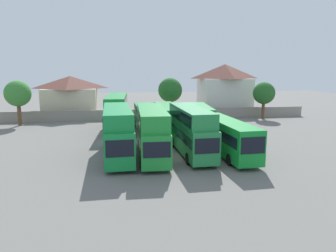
% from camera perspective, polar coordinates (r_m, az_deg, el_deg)
% --- Properties ---
extents(ground, '(140.00, 140.00, 0.00)m').
position_cam_1_polar(ground, '(49.66, -2.56, 0.17)').
color(ground, slate).
extents(depot_boundary_wall, '(56.00, 0.50, 1.80)m').
position_cam_1_polar(depot_boundary_wall, '(55.16, -3.19, 2.12)').
color(depot_boundary_wall, gray).
rests_on(depot_boundary_wall, ground).
extents(bus_1, '(2.97, 11.08, 4.92)m').
position_cam_1_polar(bus_1, '(31.43, -8.97, -0.70)').
color(bus_1, '#15883C').
rests_on(bus_1, ground).
extents(bus_2, '(2.90, 10.98, 4.82)m').
position_cam_1_polar(bus_2, '(31.20, -2.87, -0.77)').
color(bus_2, '#1E8B33').
rests_on(bus_2, ground).
extents(bus_3, '(2.85, 10.99, 4.79)m').
position_cam_1_polar(bus_3, '(32.40, 4.14, -0.41)').
color(bus_3, '#228542').
rests_on(bus_3, ground).
extents(bus_4, '(3.07, 11.61, 3.55)m').
position_cam_1_polar(bus_4, '(32.78, 10.49, -1.64)').
color(bus_4, '#128C2E').
rests_on(bus_4, ground).
extents(bus_5, '(3.20, 11.99, 4.98)m').
position_cam_1_polar(bus_5, '(45.15, -9.13, 2.64)').
color(bus_5, '#178530').
rests_on(bus_5, ground).
extents(bus_6, '(2.87, 10.77, 3.50)m').
position_cam_1_polar(bus_6, '(44.86, -3.94, 1.65)').
color(bus_6, '#108131').
rests_on(bus_6, ground).
extents(bus_7, '(2.84, 11.40, 3.55)m').
position_cam_1_polar(bus_7, '(45.17, -0.17, 1.77)').
color(bus_7, '#228A3A').
rests_on(bus_7, ground).
extents(bus_8, '(3.30, 10.31, 3.41)m').
position_cam_1_polar(bus_8, '(46.21, 5.82, 1.82)').
color(bus_8, '#117E2F').
rests_on(bus_8, ground).
extents(house_terrace_left, '(9.79, 7.78, 7.34)m').
position_cam_1_polar(house_terrace_left, '(61.01, -16.96, 5.16)').
color(house_terrace_left, beige).
rests_on(house_terrace_left, ground).
extents(house_terrace_centre, '(9.70, 7.98, 9.50)m').
position_cam_1_polar(house_terrace_centre, '(63.82, 10.04, 6.64)').
color(house_terrace_centre, silver).
rests_on(house_terrace_centre, ground).
extents(tree_left_of_lot, '(3.80, 3.80, 6.36)m').
position_cam_1_polar(tree_left_of_lot, '(58.06, 16.76, 5.60)').
color(tree_left_of_lot, brown).
rests_on(tree_left_of_lot, ground).
extents(tree_behind_wall, '(3.93, 3.93, 6.89)m').
position_cam_1_polar(tree_behind_wall, '(53.77, -25.26, 5.20)').
color(tree_behind_wall, brown).
rests_on(tree_behind_wall, ground).
extents(tree_right_of_lot, '(4.33, 4.33, 7.01)m').
position_cam_1_polar(tree_right_of_lot, '(57.70, 0.38, 6.39)').
color(tree_right_of_lot, brown).
rests_on(tree_right_of_lot, ground).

